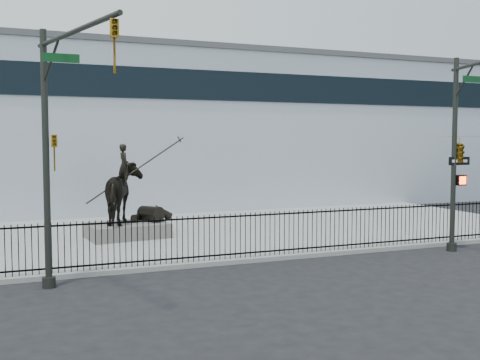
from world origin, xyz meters
name	(u,v)px	position (x,y,z in m)	size (l,w,h in m)	color
ground	(282,268)	(0.00, 0.00, 0.00)	(120.00, 120.00, 0.00)	black
plaza	(211,232)	(0.00, 7.00, 0.07)	(30.00, 12.00, 0.15)	gray
building	(146,134)	(0.00, 20.00, 4.50)	(44.00, 14.00, 9.00)	silver
picket_fence	(266,234)	(0.00, 1.25, 0.90)	(22.10, 0.10, 1.50)	black
statue_plinth	(127,230)	(-3.70, 6.61, 0.44)	(3.08, 2.12, 0.58)	#575550
equestrian_statue	(128,193)	(-3.64, 6.62, 1.94)	(3.92, 2.68, 3.34)	black
traffic_signal_left	(57,141)	(-6.75, -0.62, 4.03)	(1.52, 4.84, 7.00)	black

